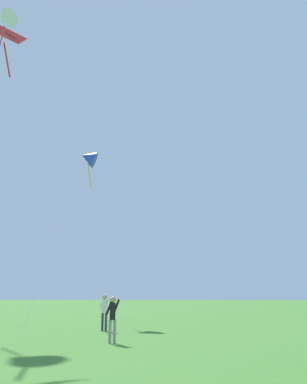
% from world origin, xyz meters
% --- Properties ---
extents(kite_red_high, '(2.81, 10.61, 18.01)m').
position_xyz_m(kite_red_high, '(-11.28, 17.57, 16.34)').
color(kite_red_high, red).
rests_on(kite_red_high, ground_plane).
extents(kite_blue_delta, '(1.53, 11.88, 12.25)m').
position_xyz_m(kite_blue_delta, '(-7.49, 24.95, 11.47)').
color(kite_blue_delta, blue).
rests_on(kite_blue_delta, ground_plane).
extents(kite_white_distant, '(3.69, 7.51, 26.74)m').
position_xyz_m(kite_white_distant, '(-16.20, 28.04, 25.76)').
color(kite_white_distant, white).
rests_on(kite_white_distant, ground_plane).
extents(person_near_tree, '(0.55, 0.23, 1.68)m').
position_xyz_m(person_near_tree, '(-4.62, 16.67, 1.01)').
color(person_near_tree, '#2D3351').
rests_on(person_near_tree, ground_plane).
extents(person_in_red_shirt, '(0.51, 0.22, 1.59)m').
position_xyz_m(person_in_red_shirt, '(-3.47, 11.41, 0.96)').
color(person_in_red_shirt, gray).
rests_on(person_in_red_shirt, ground_plane).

